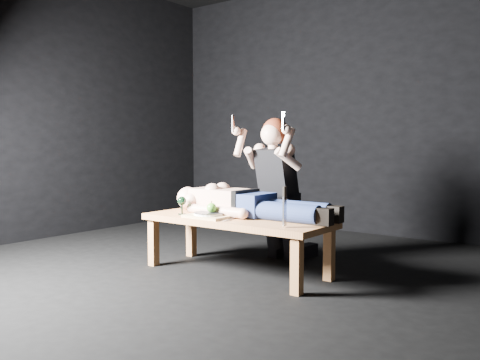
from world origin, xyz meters
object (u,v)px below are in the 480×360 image
at_px(lying_man, 251,200).
at_px(goblet, 182,205).
at_px(serving_tray, 209,216).
at_px(kneeling_woman, 282,188).
at_px(table, 236,245).
at_px(carving_knife, 285,207).

distance_m(lying_man, goblet, 0.58).
height_order(lying_man, serving_tray, lying_man).
distance_m(lying_man, kneeling_woman, 0.49).
xyz_separation_m(table, carving_knife, (0.57, -0.18, 0.37)).
xyz_separation_m(table, goblet, (-0.47, -0.14, 0.30)).
height_order(kneeling_woman, serving_tray, kneeling_woman).
distance_m(table, serving_tray, 0.32).
xyz_separation_m(lying_man, serving_tray, (-0.22, -0.27, -0.12)).
bearing_deg(kneeling_woman, goblet, -117.10).
xyz_separation_m(table, kneeling_woman, (0.04, 0.62, 0.43)).
height_order(lying_man, kneeling_woman, kneeling_woman).
bearing_deg(table, kneeling_woman, 86.65).
distance_m(table, lying_man, 0.38).
relative_size(kneeling_woman, serving_tray, 3.57).
xyz_separation_m(goblet, carving_knife, (1.04, -0.04, 0.07)).
bearing_deg(lying_man, goblet, -152.15).
distance_m(lying_man, carving_knife, 0.61).
bearing_deg(carving_knife, table, 162.66).
relative_size(table, lying_man, 1.02).
height_order(lying_man, carving_knife, carving_knife).
bearing_deg(table, serving_tray, -141.59).
bearing_deg(carving_knife, serving_tray, 176.75).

